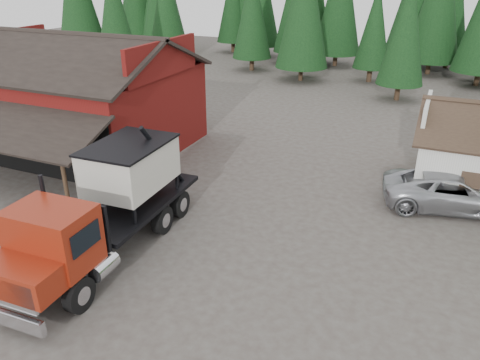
% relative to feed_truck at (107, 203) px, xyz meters
% --- Properties ---
extents(ground, '(120.00, 120.00, 0.00)m').
position_rel_feed_truck_xyz_m(ground, '(1.82, -0.38, -2.21)').
color(ground, '#443B35').
rests_on(ground, ground).
extents(red_barn, '(12.80, 13.63, 7.18)m').
position_rel_feed_truck_xyz_m(red_barn, '(-9.18, 9.52, 0.48)').
color(red_barn, '#621110').
rests_on(red_barn, ground).
extents(conifer_backdrop, '(76.00, 16.00, 16.00)m').
position_rel_feed_truck_xyz_m(conifer_backdrop, '(1.82, 41.62, -2.21)').
color(conifer_backdrop, black).
rests_on(conifer_backdrop, ground).
extents(near_pine_a, '(4.40, 4.40, 11.40)m').
position_rel_feed_truck_xyz_m(near_pine_a, '(-20.18, 27.62, 4.18)').
color(near_pine_a, '#382619').
rests_on(near_pine_a, ground).
extents(near_pine_b, '(3.96, 3.96, 10.40)m').
position_rel_feed_truck_xyz_m(near_pine_b, '(7.82, 29.62, 3.68)').
color(near_pine_b, '#382619').
rests_on(near_pine_b, ground).
extents(near_pine_d, '(5.28, 5.28, 13.40)m').
position_rel_feed_truck_xyz_m(near_pine_d, '(-2.18, 33.62, 5.19)').
color(near_pine_d, '#382619').
rests_on(near_pine_d, ground).
extents(feed_truck, '(3.38, 10.56, 4.72)m').
position_rel_feed_truck_xyz_m(feed_truck, '(0.00, 0.00, 0.00)').
color(feed_truck, black).
rests_on(feed_truck, ground).
extents(silver_car, '(6.93, 4.27, 1.79)m').
position_rel_feed_truck_xyz_m(silver_car, '(12.66, 9.62, -1.31)').
color(silver_car, '#A9ABB1').
rests_on(silver_car, ground).
extents(equip_box, '(0.88, 1.20, 0.60)m').
position_rel_feed_truck_xyz_m(equip_box, '(-1.65, -3.68, -1.91)').
color(equip_box, maroon).
rests_on(equip_box, ground).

